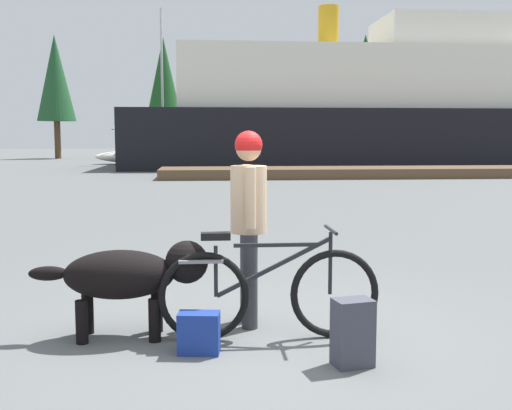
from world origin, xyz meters
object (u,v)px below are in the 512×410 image
Objects in this scene: ferry_boat at (391,112)px; person_cyclist at (249,209)px; sailboat_moored at (163,156)px; dog at (131,275)px; bicycle at (268,292)px; handbag_pannier at (199,333)px; backpack at (353,333)px.

person_cyclist is at bearing -109.40° from ferry_boat.
sailboat_moored is (-2.76, 32.59, -0.54)m from person_cyclist.
ferry_boat is 3.12× the size of sailboat_moored.
dog is 32.90m from sailboat_moored.
person_cyclist is (-0.13, 0.42, 0.64)m from bicycle.
dog is 0.16× the size of sailboat_moored.
ferry_boat is (10.03, 28.47, 1.99)m from person_cyclist.
person_cyclist reaches higher than handbag_pannier.
sailboat_moored reaches higher than bicycle.
backpack is at bearing -57.44° from person_cyclist.
dog is (-1.13, 0.15, 0.13)m from bicycle.
bicycle is at bearing -73.12° from person_cyclist.
dog is (-1.00, -0.27, -0.51)m from person_cyclist.
person_cyclist is 30.25m from ferry_boat.
ferry_boat is at bearing 72.45° from backpack.
sailboat_moored is at bearing 95.00° from bicycle.
dog is at bearing -110.99° from ferry_boat.
backpack is 1.18m from handbag_pannier.
ferry_boat reaches higher than dog.
dog is 0.81m from handbag_pannier.
backpack is 31.11m from ferry_boat.
handbag_pannier is at bearing -86.01° from sailboat_moored.
ferry_boat is at bearing 70.27° from handbag_pannier.
backpack is at bearing -84.15° from sailboat_moored.
backpack is at bearing -25.40° from dog.
backpack is 1.54× the size of handbag_pannier.
person_cyclist is 0.06× the size of ferry_boat.
dog is at bearing -86.93° from sailboat_moored.
person_cyclist is 1.17× the size of dog.
handbag_pannier is (-0.44, -0.71, -0.88)m from person_cyclist.
handbag_pannier is 31.13m from ferry_boat.
sailboat_moored is at bearing 93.07° from dog.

